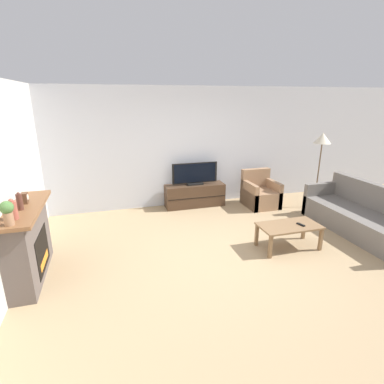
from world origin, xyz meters
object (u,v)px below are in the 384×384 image
at_px(mantel_vase_centre_left, 20,202).
at_px(tv, 195,175).
at_px(mantel_clock, 25,198).
at_px(couch, 364,218).
at_px(floor_lamp, 322,143).
at_px(tv_stand, 195,195).
at_px(potted_plant, 7,211).
at_px(remote, 301,225).
at_px(fireplace, 28,242).
at_px(coffee_table, 289,228).
at_px(armchair, 260,194).
at_px(mantel_vase_left, 12,210).

xyz_separation_m(mantel_vase_centre_left, tv, (3.03, 2.27, -0.41)).
bearing_deg(mantel_clock, tv, 33.56).
relative_size(couch, floor_lamp, 1.37).
bearing_deg(tv_stand, potted_plant, -137.42).
height_order(mantel_vase_centre_left, tv, mantel_vase_centre_left).
bearing_deg(potted_plant, remote, 4.31).
height_order(fireplace, coffee_table, fireplace).
distance_m(fireplace, armchair, 4.87).
height_order(mantel_vase_left, couch, mantel_vase_left).
xyz_separation_m(mantel_vase_left, couch, (5.64, 0.30, -0.88)).
height_order(mantel_clock, remote, mantel_clock).
distance_m(mantel_vase_centre_left, coffee_table, 4.04).
distance_m(mantel_vase_left, tv_stand, 4.10).
distance_m(tv, coffee_table, 2.62).
height_order(tv, remote, tv).
height_order(mantel_vase_centre_left, potted_plant, potted_plant).
bearing_deg(mantel_vase_left, mantel_clock, 89.93).
bearing_deg(tv, couch, -41.35).
distance_m(tv_stand, coffee_table, 2.59).
bearing_deg(mantel_clock, mantel_vase_left, -90.07).
xyz_separation_m(mantel_vase_left, potted_plant, (0.00, -0.18, 0.05)).
relative_size(coffee_table, couch, 0.44).
xyz_separation_m(tv_stand, armchair, (1.48, -0.39, 0.01)).
bearing_deg(potted_plant, floor_lamp, 18.94).
bearing_deg(armchair, mantel_clock, -160.28).
bearing_deg(coffee_table, remote, -18.08).
relative_size(tv, couch, 0.45).
bearing_deg(tv_stand, coffee_table, -69.06).
bearing_deg(mantel_vase_centre_left, tv, 36.80).
bearing_deg(fireplace, tv, 35.29).
distance_m(mantel_clock, potted_plant, 0.78).
bearing_deg(mantel_clock, couch, -2.89).
distance_m(tv, couch, 3.50).
bearing_deg(armchair, floor_lamp, -19.95).
relative_size(tv, remote, 6.84).
height_order(mantel_vase_left, mantel_vase_centre_left, mantel_vase_left).
xyz_separation_m(coffee_table, remote, (0.18, -0.06, 0.07)).
relative_size(fireplace, remote, 9.49).
distance_m(potted_plant, remote, 4.22).
xyz_separation_m(armchair, floor_lamp, (1.19, -0.43, 1.22)).
distance_m(fireplace, couch, 5.66).
distance_m(fireplace, mantel_vase_left, 0.78).
xyz_separation_m(fireplace, floor_lamp, (5.73, 1.33, 0.96)).
distance_m(mantel_vase_left, coffee_table, 4.04).
bearing_deg(mantel_vase_centre_left, floor_lamp, 14.18).
xyz_separation_m(fireplace, mantel_vase_left, (0.02, -0.44, 0.64)).
xyz_separation_m(potted_plant, armchair, (4.52, 2.39, -0.95)).
bearing_deg(potted_plant, mantel_vase_left, 90.00).
relative_size(mantel_vase_centre_left, armchair, 0.29).
height_order(armchair, floor_lamp, floor_lamp).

